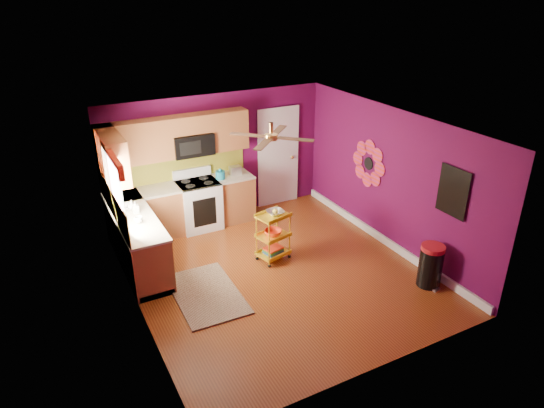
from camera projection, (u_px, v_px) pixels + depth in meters
ground at (277, 273)px, 8.04m from camera, size 5.00×5.00×0.00m
room_envelope at (279, 181)px, 7.37m from camera, size 4.54×5.04×2.52m
lower_cabinets at (164, 222)px, 8.75m from camera, size 2.81×2.31×0.94m
electric_range at (199, 204)px, 9.35m from camera, size 0.76×0.66×1.13m
upper_cabinetry at (157, 144)px, 8.51m from camera, size 2.80×2.30×1.26m
left_window at (113, 178)px, 7.22m from camera, size 0.08×1.35×1.08m
panel_door at (278, 158)px, 10.16m from camera, size 0.95×0.11×2.15m
right_wall_art at (404, 175)px, 8.10m from camera, size 0.04×2.74×1.04m
ceiling_fan at (271, 136)px, 7.24m from camera, size 1.01×1.01×0.26m
shag_rug at (206, 294)px, 7.48m from camera, size 0.99×1.57×0.02m
rolling_cart at (273, 234)px, 8.24m from camera, size 0.60×0.50×0.95m
trash_can at (431, 266)px, 7.58m from camera, size 0.43×0.44×0.70m
teal_kettle at (220, 175)px, 9.29m from camera, size 0.18×0.18×0.21m
toaster at (235, 171)px, 9.47m from camera, size 0.22×0.15×0.18m
soap_bottle_a at (135, 207)px, 7.91m from camera, size 0.09×0.09×0.20m
soap_bottle_b at (132, 205)px, 8.02m from camera, size 0.14×0.14×0.17m
counter_dish at (126, 207)px, 8.07m from camera, size 0.28×0.28×0.07m
counter_cup at (138, 220)px, 7.60m from camera, size 0.13×0.13×0.10m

